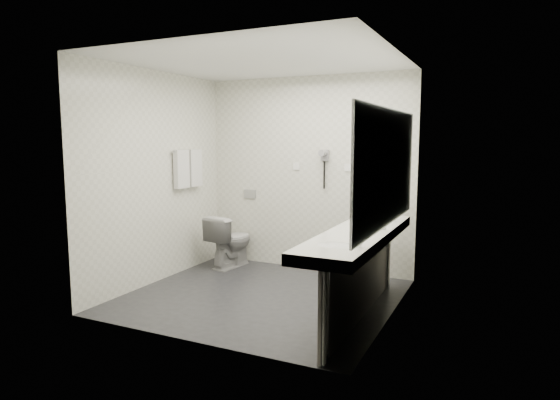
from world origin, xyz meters
The scene contains 32 objects.
floor centered at (0.00, 0.00, 0.00)m, with size 2.80×2.80×0.00m, color #25262A.
ceiling centered at (0.00, 0.00, 2.50)m, with size 2.80×2.80×0.00m, color white.
wall_back centered at (0.00, 1.30, 1.25)m, with size 2.80×2.80×0.00m, color silver.
wall_front centered at (0.00, -1.30, 1.25)m, with size 2.80×2.80×0.00m, color silver.
wall_left centered at (-1.40, 0.00, 1.25)m, with size 2.60×2.60×0.00m, color silver.
wall_right centered at (1.40, 0.00, 1.25)m, with size 2.60×2.60×0.00m, color silver.
vanity_counter centered at (1.12, -0.20, 0.80)m, with size 0.55×2.20×0.10m, color white.
vanity_panel centered at (1.15, -0.20, 0.38)m, with size 0.03×2.15×0.75m, color gray.
vanity_post_near centered at (1.18, -1.24, 0.38)m, with size 0.06×0.06×0.75m, color silver.
vanity_post_far centered at (1.18, 0.84, 0.38)m, with size 0.06×0.06×0.75m, color silver.
mirror centered at (1.39, -0.20, 1.45)m, with size 0.02×2.20×1.05m, color #B2BCC6.
basin_near centered at (1.12, -0.85, 0.83)m, with size 0.40×0.31×0.05m, color white.
basin_far centered at (1.12, 0.45, 0.83)m, with size 0.40×0.31×0.05m, color white.
faucet_near centered at (1.32, -0.85, 0.92)m, with size 0.04×0.04×0.15m, color silver.
faucet_far centered at (1.32, 0.45, 0.92)m, with size 0.04×0.04×0.15m, color silver.
soap_bottle_a centered at (1.17, -0.18, 0.91)m, with size 0.05×0.05×0.12m, color white.
soap_bottle_b centered at (1.24, -0.10, 0.89)m, with size 0.06×0.06×0.08m, color white.
soap_bottle_c centered at (1.20, -0.19, 0.90)m, with size 0.04×0.04×0.11m, color white.
glass_left centered at (1.31, 0.00, 0.91)m, with size 0.06×0.06×0.11m, color silver.
glass_right centered at (1.27, 0.21, 0.91)m, with size 0.06×0.06×0.11m, color silver.
toilet centered at (-0.95, 0.92, 0.35)m, with size 0.39×0.69×0.70m, color white.
flush_plate centered at (-0.85, 1.29, 0.95)m, with size 0.18×0.02×0.12m, color #B2B5BA.
pedal_bin centered at (0.42, 0.99, 0.13)m, with size 0.19×0.19×0.26m, color #B2B5BA.
bin_lid centered at (0.42, 0.99, 0.27)m, with size 0.19×0.19×0.01m, color #B2B5BA.
towel_rail centered at (-1.35, 0.55, 1.55)m, with size 0.02×0.02×0.62m, color silver.
towel_near centered at (-1.34, 0.41, 1.33)m, with size 0.07×0.24×0.48m, color silver.
towel_far centered at (-1.34, 0.69, 1.33)m, with size 0.07×0.24×0.48m, color silver.
dryer_cradle centered at (0.25, 1.27, 1.50)m, with size 0.10×0.04×0.14m, color gray.
dryer_barrel centered at (0.25, 1.20, 1.53)m, with size 0.08×0.08×0.14m, color gray.
dryer_cord centered at (0.25, 1.26, 1.25)m, with size 0.02×0.02×0.35m, color black.
switch_plate_a centered at (-0.15, 1.29, 1.35)m, with size 0.09×0.02×0.09m, color white.
switch_plate_b centered at (0.55, 1.29, 1.35)m, with size 0.09×0.02×0.09m, color white.
Camera 1 is at (2.35, -4.48, 1.70)m, focal length 30.74 mm.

